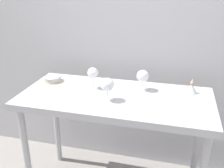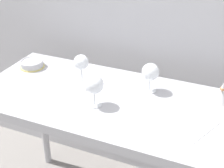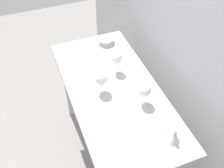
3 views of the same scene
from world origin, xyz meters
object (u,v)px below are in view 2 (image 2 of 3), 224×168
Objects in this scene: tasting_sheet_upper at (189,123)px; wine_glass_far_right at (150,73)px; wine_glass_near_center at (94,85)px; wine_glass_far_left at (81,63)px; decanter_funnel at (221,96)px; tasting_bowl at (32,64)px.

wine_glass_far_right is at bearing 164.34° from tasting_sheet_upper.
wine_glass_near_center is 0.99× the size of wine_glass_far_left.
decanter_funnel is at bearing 6.89° from wine_glass_far_left.
tasting_sheet_upper is at bearing -11.22° from tasting_bowl.
tasting_sheet_upper is 0.27m from decanter_funnel.
decanter_funnel reaches higher than tasting_sheet_upper.
wine_glass_far_left is at bearing -171.58° from wine_glass_far_right.
wine_glass_far_left reaches higher than decanter_funnel.
wine_glass_far_left is 0.75× the size of tasting_sheet_upper.
wine_glass_far_right is at bearing 0.73° from tasting_bowl.
tasting_sheet_upper is (0.25, -0.21, -0.11)m from wine_glass_far_right.
tasting_bowl is at bearing -167.57° from tasting_sheet_upper.
wine_glass_far_left is 1.12× the size of tasting_bowl.
tasting_bowl is at bearing 156.83° from wine_glass_near_center.
tasting_sheet_upper is (0.63, -0.15, -0.12)m from wine_glass_far_left.
tasting_sheet_upper is at bearing -114.56° from decanter_funnel.
wine_glass_near_center is at bearing -131.45° from wine_glass_far_right.
wine_glass_far_right is 0.75m from tasting_bowl.
wine_glass_far_left is 0.75m from decanter_funnel.
decanter_funnel is at bearing 2.23° from tasting_bowl.
wine_glass_near_center reaches higher than tasting_bowl.
tasting_bowl is (-1.00, 0.20, 0.02)m from tasting_sheet_upper.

